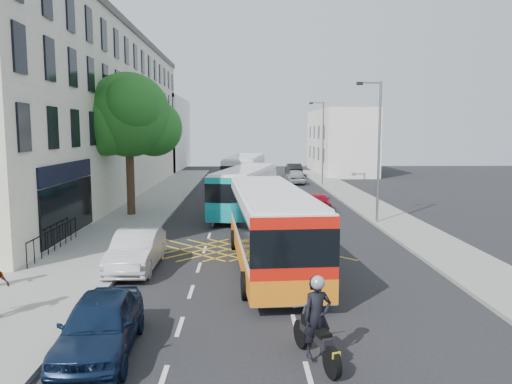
{
  "coord_description": "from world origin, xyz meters",
  "views": [
    {
      "loc": [
        -1.44,
        -16.25,
        5.37
      ],
      "look_at": [
        -0.77,
        9.55,
        2.2
      ],
      "focal_mm": 35.0,
      "sensor_mm": 36.0,
      "label": 1
    }
  ],
  "objects": [
    {
      "name": "railings",
      "position": [
        -9.7,
        5.3,
        0.72
      ],
      "size": [
        0.08,
        5.6,
        1.14
      ],
      "primitive_type": null,
      "color": "black",
      "rests_on": "pavement_left"
    },
    {
      "name": "terrace_main",
      "position": [
        -14.0,
        24.49,
        6.76
      ],
      "size": [
        8.3,
        45.0,
        13.5
      ],
      "color": "beige",
      "rests_on": "ground"
    },
    {
      "name": "red_hatchback",
      "position": [
        3.59,
        16.84,
        0.61
      ],
      "size": [
        2.21,
        4.37,
        1.22
      ],
      "primitive_type": "imported",
      "rotation": [
        0.0,
        0.0,
        3.02
      ],
      "color": "#A60719",
      "rests_on": "ground"
    },
    {
      "name": "bus_far",
      "position": [
        -1.26,
        27.91,
        1.68
      ],
      "size": [
        3.93,
        11.54,
        3.18
      ],
      "rotation": [
        0.0,
        0.0,
        -0.12
      ],
      "color": "silver",
      "rests_on": "ground"
    },
    {
      "name": "distant_car_silver",
      "position": [
        3.87,
        34.37,
        0.75
      ],
      "size": [
        1.92,
        4.44,
        1.49
      ],
      "primitive_type": "imported",
      "rotation": [
        0.0,
        0.0,
        3.18
      ],
      "color": "#9EA2A6",
      "rests_on": "ground"
    },
    {
      "name": "motorbike",
      "position": [
        0.25,
        -5.22,
        0.98
      ],
      "size": [
        0.91,
        2.28,
        2.09
      ],
      "rotation": [
        0.0,
        0.0,
        0.3
      ],
      "color": "black",
      "rests_on": "ground"
    },
    {
      "name": "lamp_near",
      "position": [
        6.2,
        12.0,
        4.62
      ],
      "size": [
        1.45,
        0.15,
        8.0
      ],
      "color": "slate",
      "rests_on": "pavement_right"
    },
    {
      "name": "building_right",
      "position": [
        11.0,
        48.0,
        4.0
      ],
      "size": [
        6.0,
        18.0,
        8.0
      ],
      "primitive_type": "cube",
      "color": "silver",
      "rests_on": "ground"
    },
    {
      "name": "pavement_right",
      "position": [
        7.5,
        15.0,
        0.07
      ],
      "size": [
        3.0,
        70.0,
        0.15
      ],
      "primitive_type": "cube",
      "color": "gray",
      "rests_on": "ground"
    },
    {
      "name": "distant_car_grey",
      "position": [
        -0.93,
        39.52,
        0.73
      ],
      "size": [
        3.0,
        5.48,
        1.46
      ],
      "primitive_type": "imported",
      "rotation": [
        0.0,
        0.0,
        0.11
      ],
      "color": "#414449",
      "rests_on": "ground"
    },
    {
      "name": "parked_car_silver",
      "position": [
        -5.6,
        2.82,
        0.75
      ],
      "size": [
        1.63,
        4.59,
        1.51
      ],
      "primitive_type": "imported",
      "rotation": [
        0.0,
        0.0,
        -0.01
      ],
      "color": "#B5B7BE",
      "rests_on": "ground"
    },
    {
      "name": "parked_car_blue",
      "position": [
        -4.9,
        -4.63,
        0.72
      ],
      "size": [
        1.94,
        4.34,
        1.45
      ],
      "primitive_type": "imported",
      "rotation": [
        0.0,
        0.0,
        0.06
      ],
      "color": "#0D1B36",
      "rests_on": "ground"
    },
    {
      "name": "bus_mid",
      "position": [
        -1.26,
        15.86,
        1.57
      ],
      "size": [
        4.6,
        10.91,
        2.99
      ],
      "rotation": [
        0.0,
        0.0,
        -0.21
      ],
      "color": "silver",
      "rests_on": "ground"
    },
    {
      "name": "street_tree",
      "position": [
        -8.51,
        14.97,
        6.29
      ],
      "size": [
        6.3,
        5.7,
        8.8
      ],
      "color": "#382619",
      "rests_on": "pavement_left"
    },
    {
      "name": "distant_car_dark",
      "position": [
        4.6,
        43.28,
        0.76
      ],
      "size": [
        1.78,
        4.65,
        1.51
      ],
      "primitive_type": "imported",
      "rotation": [
        0.0,
        0.0,
        3.18
      ],
      "color": "black",
      "rests_on": "ground"
    },
    {
      "name": "bus_near",
      "position": [
        -0.37,
        2.99,
        1.65
      ],
      "size": [
        3.38,
        11.29,
        3.13
      ],
      "rotation": [
        0.0,
        0.0,
        0.07
      ],
      "color": "silver",
      "rests_on": "ground"
    },
    {
      "name": "terrace_far",
      "position": [
        -14.0,
        55.0,
        5.0
      ],
      "size": [
        8.0,
        20.0,
        10.0
      ],
      "primitive_type": "cube",
      "color": "silver",
      "rests_on": "ground"
    },
    {
      "name": "lamp_far",
      "position": [
        6.2,
        32.0,
        4.62
      ],
      "size": [
        1.45,
        0.15,
        8.0
      ],
      "color": "slate",
      "rests_on": "pavement_right"
    },
    {
      "name": "pavement_left",
      "position": [
        -8.5,
        15.0,
        0.07
      ],
      "size": [
        5.0,
        70.0,
        0.15
      ],
      "primitive_type": "cube",
      "color": "gray",
      "rests_on": "ground"
    },
    {
      "name": "ground",
      "position": [
        0.0,
        0.0,
        0.0
      ],
      "size": [
        120.0,
        120.0,
        0.0
      ],
      "primitive_type": "plane",
      "color": "black",
      "rests_on": "ground"
    }
  ]
}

